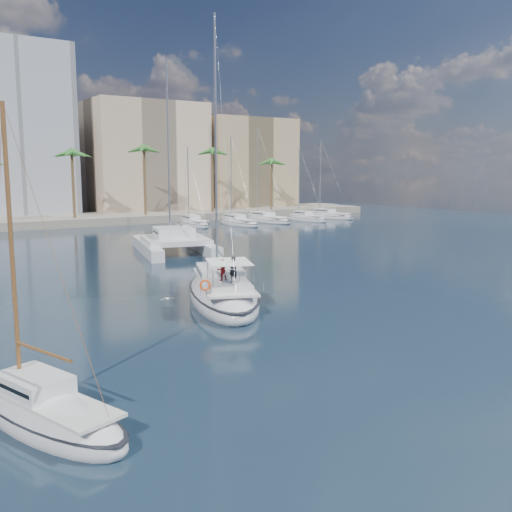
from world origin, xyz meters
TOP-DOWN VIEW (x-y plane):
  - ground at (0.00, 0.00)m, footprint 160.00×160.00m
  - quay at (0.00, 61.00)m, footprint 120.00×14.00m
  - building_beige at (22.00, 70.00)m, footprint 20.00×14.00m
  - building_tan_right at (42.00, 68.00)m, footprint 18.00×12.00m
  - palm_centre at (0.00, 57.00)m, footprint 3.60×3.60m
  - palm_right at (34.00, 57.00)m, footprint 3.60×3.60m
  - main_sloop at (-0.77, 2.51)m, footprint 8.56×13.32m
  - small_sloop at (-14.33, -9.65)m, footprint 4.68×8.00m
  - catamaran at (6.15, 24.25)m, footprint 9.68×14.50m
  - seagull at (-3.96, 3.83)m, footprint 0.93×0.40m
  - moored_yacht_a at (20.00, 47.00)m, footprint 3.37×9.52m
  - moored_yacht_b at (26.50, 45.00)m, footprint 3.32×10.83m
  - moored_yacht_c at (33.00, 47.00)m, footprint 3.98×12.33m
  - moored_yacht_d at (39.50, 45.00)m, footprint 3.52×9.55m
  - moored_yacht_e at (46.00, 47.00)m, footprint 4.61×11.11m

SIDE VIEW (x-z plane):
  - ground at x=0.00m, z-range 0.00..0.00m
  - moored_yacht_a at x=20.00m, z-range -5.95..5.95m
  - moored_yacht_b at x=26.50m, z-range -6.86..6.86m
  - moored_yacht_c at x=33.00m, z-range -7.77..7.77m
  - moored_yacht_d at x=39.50m, z-range -5.95..5.95m
  - moored_yacht_e at x=46.00m, z-range -6.86..6.86m
  - seagull at x=-3.96m, z-range 0.25..0.42m
  - small_sloop at x=-14.33m, z-range -5.08..5.89m
  - main_sloop at x=-0.77m, z-range -8.89..10.01m
  - quay at x=0.00m, z-range 0.00..1.20m
  - catamaran at x=6.15m, z-range -8.43..10.78m
  - building_tan_right at x=42.00m, z-range 0.00..18.00m
  - building_beige at x=22.00m, z-range 0.00..20.00m
  - palm_centre at x=0.00m, z-range 4.13..16.43m
  - palm_right at x=34.00m, z-range 4.13..16.43m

